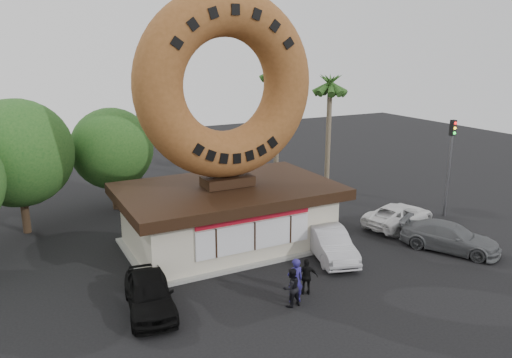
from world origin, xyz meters
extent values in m
plane|color=black|center=(0.00, 0.00, 0.00)|extent=(90.00, 90.00, 0.00)
cube|color=beige|center=(0.00, 6.00, 1.50)|extent=(10.00, 6.00, 3.00)
cube|color=#999993|center=(0.00, 6.00, 0.07)|extent=(10.60, 6.60, 0.15)
cube|color=#3F3F3F|center=(0.00, 6.00, 3.05)|extent=(10.00, 6.00, 0.10)
cube|color=black|center=(0.00, 6.00, 3.00)|extent=(11.20, 7.20, 0.55)
cube|color=silver|center=(0.00, 2.95, 1.55)|extent=(6.00, 0.12, 1.40)
cube|color=#B10F20|center=(0.00, 2.93, 2.55)|extent=(6.00, 0.10, 0.45)
cube|color=black|center=(0.00, 6.00, 3.55)|extent=(2.60, 1.40, 0.50)
torus|color=brown|center=(0.00, 6.00, 8.49)|extent=(9.37, 2.39, 9.37)
cylinder|color=#473321|center=(-9.50, 13.00, 1.65)|extent=(0.44, 0.44, 3.30)
sphere|color=#1B4D1B|center=(-9.50, 13.00, 4.65)|extent=(6.00, 6.00, 6.00)
cylinder|color=#473321|center=(-4.00, 15.00, 1.43)|extent=(0.44, 0.44, 2.86)
sphere|color=#1B4D1B|center=(-4.00, 15.00, 4.03)|extent=(5.20, 5.20, 5.20)
cylinder|color=#726651|center=(7.50, 14.00, 4.50)|extent=(0.36, 0.36, 9.00)
cylinder|color=#726651|center=(11.00, 12.50, 4.00)|extent=(0.36, 0.36, 8.00)
cylinder|color=#59595E|center=(-2.00, 16.00, 4.00)|extent=(0.18, 0.18, 8.00)
cylinder|color=#59595E|center=(-1.10, 16.00, 7.90)|extent=(1.80, 0.12, 0.12)
cube|color=#59595E|center=(-0.20, 16.00, 7.85)|extent=(0.45, 0.20, 0.12)
cylinder|color=#59595E|center=(14.00, 4.00, 3.00)|extent=(0.18, 0.18, 6.00)
cube|color=black|center=(14.00, 4.00, 5.60)|extent=(0.30, 0.28, 0.95)
sphere|color=red|center=(14.00, 3.85, 5.90)|extent=(0.18, 0.18, 0.18)
sphere|color=yellow|center=(14.00, 3.85, 5.60)|extent=(0.18, 0.18, 0.18)
sphere|color=green|center=(14.00, 3.85, 5.30)|extent=(0.18, 0.18, 0.18)
imported|color=navy|center=(-0.11, -0.95, 0.97)|extent=(0.75, 0.53, 1.94)
imported|color=black|center=(-0.43, -1.19, 0.83)|extent=(0.86, 0.70, 1.67)
imported|color=black|center=(0.69, -0.61, 0.81)|extent=(1.03, 0.76, 1.63)
imported|color=black|center=(-5.68, 1.12, 0.76)|extent=(2.46, 4.70, 1.53)
imported|color=#AAA9AE|center=(3.85, 2.14, 0.77)|extent=(2.82, 4.91, 1.53)
imported|color=#5D5F62|center=(9.95, -0.02, 0.72)|extent=(4.20, 5.34, 1.45)
imported|color=silver|center=(10.12, 3.92, 0.68)|extent=(5.25, 3.31, 1.35)
camera|label=1|loc=(-10.24, -16.94, 10.36)|focal=35.00mm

